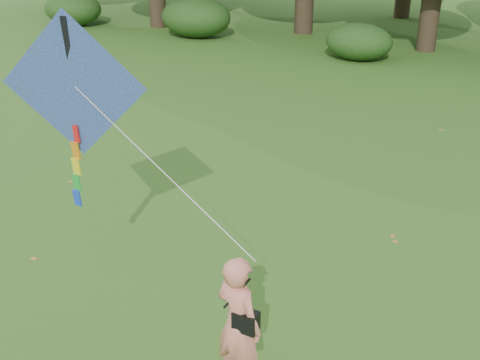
% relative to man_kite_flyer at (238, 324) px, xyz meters
% --- Properties ---
extents(ground, '(100.00, 100.00, 0.00)m').
position_rel_man_kite_flyer_xyz_m(ground, '(-0.32, 0.71, -0.96)').
color(ground, '#265114').
rests_on(ground, ground).
extents(man_kite_flyer, '(0.80, 0.65, 1.91)m').
position_rel_man_kite_flyer_xyz_m(man_kite_flyer, '(0.00, 0.00, 0.00)').
color(man_kite_flyer, '#EE8470').
rests_on(man_kite_flyer, ground).
extents(crossbody_bag, '(0.43, 0.20, 0.73)m').
position_rel_man_kite_flyer_xyz_m(crossbody_bag, '(0.12, -0.03, 0.13)').
color(crossbody_bag, black).
rests_on(crossbody_bag, ground).
extents(flying_kite, '(4.10, 0.98, 2.91)m').
position_rel_man_kite_flyer_xyz_m(flying_kite, '(-2.85, 0.60, 2.44)').
color(flying_kite, '#24459F').
rests_on(flying_kite, ground).
extents(shrub_band, '(39.15, 3.22, 1.88)m').
position_rel_man_kite_flyer_xyz_m(shrub_band, '(-1.05, 18.31, -0.10)').
color(shrub_band, '#264919').
rests_on(shrub_band, ground).
extents(fallen_leaves, '(11.51, 10.24, 0.01)m').
position_rel_man_kite_flyer_xyz_m(fallen_leaves, '(1.16, 5.21, -0.95)').
color(fallen_leaves, olive).
rests_on(fallen_leaves, ground).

